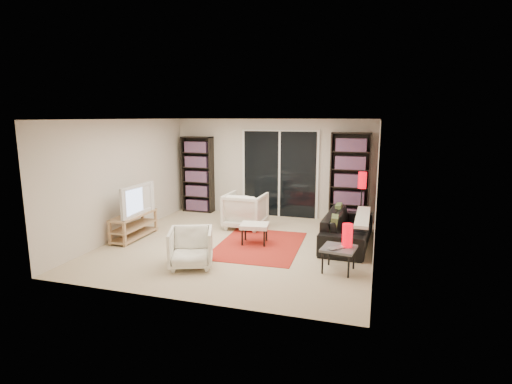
{
  "coord_description": "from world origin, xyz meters",
  "views": [
    {
      "loc": [
        2.48,
        -7.02,
        2.44
      ],
      "look_at": [
        0.25,
        0.3,
        1.0
      ],
      "focal_mm": 28.0,
      "sensor_mm": 36.0,
      "label": 1
    }
  ],
  "objects_px": {
    "bookshelf_right": "(350,178)",
    "armchair_front": "(191,248)",
    "ottoman": "(255,227)",
    "floor_lamp": "(362,187)",
    "armchair_back": "(245,210)",
    "tv_stand": "(134,225)",
    "bookshelf_left": "(198,174)",
    "side_table": "(339,250)",
    "sofa": "(348,229)"
  },
  "relations": [
    {
      "from": "sofa",
      "to": "armchair_front",
      "type": "xyz_separation_m",
      "value": [
        -2.38,
        -2.0,
        0.02
      ]
    },
    {
      "from": "ottoman",
      "to": "floor_lamp",
      "type": "xyz_separation_m",
      "value": [
        1.93,
        1.5,
        0.63
      ]
    },
    {
      "from": "armchair_back",
      "to": "ottoman",
      "type": "height_order",
      "value": "armchair_back"
    },
    {
      "from": "tv_stand",
      "to": "floor_lamp",
      "type": "distance_m",
      "value": 4.83
    },
    {
      "from": "armchair_front",
      "to": "ottoman",
      "type": "bearing_deg",
      "value": 44.91
    },
    {
      "from": "tv_stand",
      "to": "sofa",
      "type": "height_order",
      "value": "sofa"
    },
    {
      "from": "bookshelf_left",
      "to": "tv_stand",
      "type": "bearing_deg",
      "value": -95.53
    },
    {
      "from": "bookshelf_left",
      "to": "side_table",
      "type": "height_order",
      "value": "bookshelf_left"
    },
    {
      "from": "tv_stand",
      "to": "armchair_back",
      "type": "distance_m",
      "value": 2.39
    },
    {
      "from": "armchair_back",
      "to": "sofa",
      "type": "bearing_deg",
      "value": 168.52
    },
    {
      "from": "bookshelf_left",
      "to": "tv_stand",
      "type": "relative_size",
      "value": 1.63
    },
    {
      "from": "armchair_back",
      "to": "armchair_front",
      "type": "distance_m",
      "value": 2.52
    },
    {
      "from": "ottoman",
      "to": "tv_stand",
      "type": "bearing_deg",
      "value": -171.68
    },
    {
      "from": "sofa",
      "to": "floor_lamp",
      "type": "bearing_deg",
      "value": -8.54
    },
    {
      "from": "bookshelf_left",
      "to": "sofa",
      "type": "height_order",
      "value": "bookshelf_left"
    },
    {
      "from": "floor_lamp",
      "to": "side_table",
      "type": "bearing_deg",
      "value": -95.28
    },
    {
      "from": "floor_lamp",
      "to": "bookshelf_right",
      "type": "bearing_deg",
      "value": 113.87
    },
    {
      "from": "tv_stand",
      "to": "floor_lamp",
      "type": "bearing_deg",
      "value": 22.98
    },
    {
      "from": "bookshelf_right",
      "to": "side_table",
      "type": "xyz_separation_m",
      "value": [
        0.07,
        -3.16,
        -0.69
      ]
    },
    {
      "from": "armchair_back",
      "to": "armchair_front",
      "type": "relative_size",
      "value": 1.23
    },
    {
      "from": "ottoman",
      "to": "floor_lamp",
      "type": "bearing_deg",
      "value": 37.87
    },
    {
      "from": "tv_stand",
      "to": "armchair_front",
      "type": "height_order",
      "value": "armchair_front"
    },
    {
      "from": "side_table",
      "to": "sofa",
      "type": "bearing_deg",
      "value": 88.79
    },
    {
      "from": "ottoman",
      "to": "sofa",
      "type": "bearing_deg",
      "value": 16.97
    },
    {
      "from": "bookshelf_left",
      "to": "floor_lamp",
      "type": "height_order",
      "value": "bookshelf_left"
    },
    {
      "from": "tv_stand",
      "to": "sofa",
      "type": "relative_size",
      "value": 0.58
    },
    {
      "from": "tv_stand",
      "to": "side_table",
      "type": "relative_size",
      "value": 2.08
    },
    {
      "from": "side_table",
      "to": "tv_stand",
      "type": "bearing_deg",
      "value": 171.69
    },
    {
      "from": "ottoman",
      "to": "side_table",
      "type": "height_order",
      "value": "same"
    },
    {
      "from": "side_table",
      "to": "bookshelf_right",
      "type": "bearing_deg",
      "value": 91.33
    },
    {
      "from": "bookshelf_right",
      "to": "floor_lamp",
      "type": "bearing_deg",
      "value": -66.13
    },
    {
      "from": "ottoman",
      "to": "side_table",
      "type": "relative_size",
      "value": 1.02
    },
    {
      "from": "bookshelf_left",
      "to": "armchair_back",
      "type": "distance_m",
      "value": 2.11
    },
    {
      "from": "bookshelf_left",
      "to": "side_table",
      "type": "relative_size",
      "value": 3.38
    },
    {
      "from": "sofa",
      "to": "armchair_front",
      "type": "relative_size",
      "value": 2.94
    },
    {
      "from": "tv_stand",
      "to": "armchair_front",
      "type": "relative_size",
      "value": 1.69
    },
    {
      "from": "bookshelf_left",
      "to": "side_table",
      "type": "distance_m",
      "value": 5.07
    },
    {
      "from": "bookshelf_right",
      "to": "tv_stand",
      "type": "xyz_separation_m",
      "value": [
        -4.1,
        -2.55,
        -0.79
      ]
    },
    {
      "from": "bookshelf_right",
      "to": "armchair_front",
      "type": "bearing_deg",
      "value": -121.95
    },
    {
      "from": "ottoman",
      "to": "side_table",
      "type": "xyz_separation_m",
      "value": [
        1.71,
        -0.97,
        0.01
      ]
    },
    {
      "from": "ottoman",
      "to": "bookshelf_left",
      "type": "bearing_deg",
      "value": 135.39
    },
    {
      "from": "sofa",
      "to": "side_table",
      "type": "distance_m",
      "value": 1.5
    },
    {
      "from": "armchair_back",
      "to": "side_table",
      "type": "height_order",
      "value": "armchair_back"
    },
    {
      "from": "bookshelf_right",
      "to": "side_table",
      "type": "height_order",
      "value": "bookshelf_right"
    },
    {
      "from": "armchair_front",
      "to": "tv_stand",
      "type": "bearing_deg",
      "value": 127.42
    },
    {
      "from": "bookshelf_left",
      "to": "floor_lamp",
      "type": "relative_size",
      "value": 1.51
    },
    {
      "from": "armchair_back",
      "to": "bookshelf_right",
      "type": "bearing_deg",
      "value": -150.92
    },
    {
      "from": "armchair_back",
      "to": "ottoman",
      "type": "distance_m",
      "value": 1.18
    },
    {
      "from": "side_table",
      "to": "ottoman",
      "type": "bearing_deg",
      "value": 150.39
    },
    {
      "from": "armchair_front",
      "to": "armchair_back",
      "type": "bearing_deg",
      "value": 66.19
    }
  ]
}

